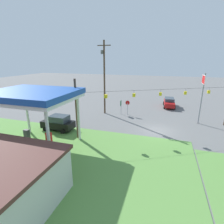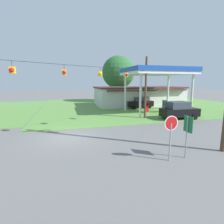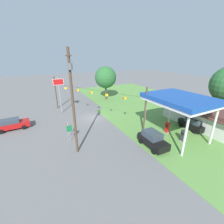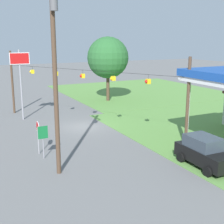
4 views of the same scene
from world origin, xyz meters
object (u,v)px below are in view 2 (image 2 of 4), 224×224
fuel_pump_far (165,106)px  car_at_pumps_rear (140,102)px  gas_station_store (139,96)px  fuel_pump_near (146,107)px  route_sign (188,128)px  car_at_pumps_front (179,110)px  stop_sign_roadside (171,128)px  tree_behind_station (118,72)px  gas_station_canopy (157,72)px

fuel_pump_far → car_at_pumps_rear: bearing=111.6°
gas_station_store → fuel_pump_near: size_ratio=9.07×
gas_station_store → route_sign: bearing=-107.0°
car_at_pumps_front → stop_sign_roadside: 11.81m
route_sign → stop_sign_roadside: bearing=-175.7°
gas_station_store → car_at_pumps_front: 12.62m
car_at_pumps_front → tree_behind_station: tree_behind_station is taller
fuel_pump_near → car_at_pumps_rear: car_at_pumps_rear is taller
route_sign → fuel_pump_far: bearing=62.6°
stop_sign_roadside → tree_behind_station: (5.73, 28.06, 4.41)m
fuel_pump_far → tree_behind_station: (-2.49, 14.27, 5.40)m
gas_station_canopy → car_at_pumps_front: gas_station_canopy is taller
fuel_pump_near → route_sign: size_ratio=0.72×
gas_station_canopy → tree_behind_station: tree_behind_station is taller
fuel_pump_near → car_at_pumps_rear: bearing=77.0°
stop_sign_roadside → route_sign: stop_sign_roadside is taller
fuel_pump_near → fuel_pump_far: bearing=0.0°
fuel_pump_far → car_at_pumps_rear: car_at_pumps_rear is taller
gas_station_canopy → fuel_pump_near: size_ratio=4.95×
stop_sign_roadside → route_sign: (1.12, 0.08, -0.10)m
fuel_pump_far → stop_sign_roadside: (-8.22, -13.79, 0.99)m
fuel_pump_far → route_sign: route_sign is taller
car_at_pumps_front → tree_behind_station: 19.56m
car_at_pumps_front → stop_sign_roadside: size_ratio=1.72×
gas_station_canopy → fuel_pump_near: bearing=-179.9°
car_at_pumps_rear → stop_sign_roadside: bearing=75.0°
gas_station_canopy → tree_behind_station: 14.33m
gas_station_store → car_at_pumps_front: bearing=-92.3°
stop_sign_roadside → tree_behind_station: size_ratio=0.26×
stop_sign_roadside → route_sign: bearing=-175.7°
fuel_pump_near → fuel_pump_far: 2.83m
car_at_pumps_front → gas_station_store: bearing=88.9°
fuel_pump_near → car_at_pumps_rear: (1.04, 4.52, 0.14)m
gas_station_canopy → gas_station_store: 8.99m
gas_station_store → fuel_pump_near: 8.46m
fuel_pump_near → route_sign: (-4.27, -13.71, 0.89)m
fuel_pump_far → fuel_pump_near: bearing=180.0°
gas_station_canopy → stop_sign_roadside: size_ratio=3.41×
fuel_pump_near → tree_behind_station: (0.34, 14.27, 5.40)m
gas_station_store → fuel_pump_near: (-2.38, -8.07, -0.88)m
gas_station_store → car_at_pumps_rear: bearing=-110.6°
gas_station_canopy → route_sign: gas_station_canopy is taller
gas_station_store → fuel_pump_far: 8.13m
car_at_pumps_front → car_at_pumps_rear: 9.08m
stop_sign_roadside → gas_station_store: bearing=-109.6°
fuel_pump_near → stop_sign_roadside: stop_sign_roadside is taller
car_at_pumps_front → route_sign: route_sign is taller
gas_station_store → car_at_pumps_front: (-0.50, -12.59, -0.68)m
fuel_pump_near → gas_station_store: bearing=73.6°
gas_station_canopy → fuel_pump_far: 4.94m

